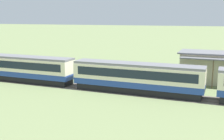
# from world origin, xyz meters

# --- Properties ---
(ground_plane) EXTENTS (600.00, 600.00, 0.00)m
(ground_plane) POSITION_xyz_m (0.00, 0.00, 0.00)
(ground_plane) COLOR #707F51
(passenger_train) EXTENTS (73.30, 3.09, 3.98)m
(passenger_train) POSITION_xyz_m (-9.32, 0.19, 2.21)
(passenger_train) COLOR #234293
(passenger_train) RESTS_ON ground_plane
(railway_track) EXTENTS (143.12, 3.60, 0.04)m
(railway_track) POSITION_xyz_m (-8.55, 0.19, 0.01)
(railway_track) COLOR #665B51
(railway_track) RESTS_ON ground_plane
(station_building) EXTENTS (10.45, 7.19, 4.68)m
(station_building) POSITION_xyz_m (8.91, 10.53, 2.37)
(station_building) COLOR beige
(station_building) RESTS_ON ground_plane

